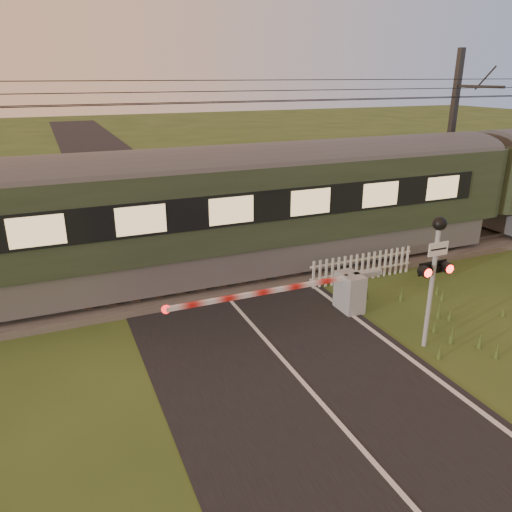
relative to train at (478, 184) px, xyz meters
name	(u,v)px	position (x,y,z in m)	size (l,w,h in m)	color
ground	(309,390)	(-10.97, -6.50, -2.25)	(160.00, 160.00, 0.00)	#32481C
road	(315,395)	(-10.95, -6.73, -2.24)	(6.00, 140.00, 0.03)	black
track_bed	(212,278)	(-10.97, 0.00, -2.18)	(140.00, 3.40, 0.39)	#47423D
overhead_wires	(206,94)	(-10.97, 0.00, 3.48)	(120.00, 0.62, 0.62)	black
train	(478,184)	(0.00, 0.00, 0.00)	(42.12, 2.90, 3.92)	slate
boom_gate	(342,292)	(-8.36, -3.59, -1.64)	(6.27, 0.84, 1.12)	gray
crossing_signal	(435,260)	(-7.48, -5.99, 0.00)	(0.83, 0.35, 3.27)	gray
picket_fence	(362,267)	(-6.51, -1.89, -1.78)	(3.79, 0.08, 0.91)	silver
catenary_mast	(452,137)	(0.51, 2.23, 1.53)	(0.23, 2.46, 7.27)	#2D2D30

